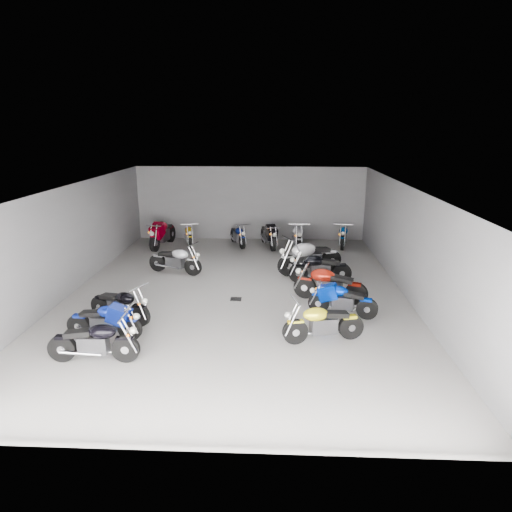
# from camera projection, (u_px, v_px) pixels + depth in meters

# --- Properties ---
(ground) EXTENTS (14.00, 14.00, 0.00)m
(ground) POSITION_uv_depth(u_px,v_px,m) (237.00, 293.00, 13.79)
(ground) COLOR gray
(ground) RESTS_ON ground
(wall_back) EXTENTS (10.00, 0.10, 3.20)m
(wall_back) POSITION_uv_depth(u_px,v_px,m) (250.00, 203.00, 20.08)
(wall_back) COLOR slate
(wall_back) RESTS_ON ground
(wall_left) EXTENTS (0.10, 14.00, 3.20)m
(wall_left) POSITION_uv_depth(u_px,v_px,m) (70.00, 240.00, 13.58)
(wall_left) COLOR slate
(wall_left) RESTS_ON ground
(wall_right) EXTENTS (0.10, 14.00, 3.20)m
(wall_right) POSITION_uv_depth(u_px,v_px,m) (409.00, 244.00, 13.14)
(wall_right) COLOR slate
(wall_right) RESTS_ON ground
(ceiling) EXTENTS (10.00, 14.00, 0.04)m
(ceiling) POSITION_uv_depth(u_px,v_px,m) (236.00, 187.00, 12.91)
(ceiling) COLOR black
(ceiling) RESTS_ON wall_back
(drain_grate) EXTENTS (0.32, 0.32, 0.01)m
(drain_grate) POSITION_uv_depth(u_px,v_px,m) (236.00, 299.00, 13.31)
(drain_grate) COLOR black
(drain_grate) RESTS_ON ground
(motorcycle_left_a) EXTENTS (1.96, 0.39, 0.86)m
(motorcycle_left_a) POSITION_uv_depth(u_px,v_px,m) (95.00, 341.00, 9.66)
(motorcycle_left_a) COLOR black
(motorcycle_left_a) RESTS_ON ground
(motorcycle_left_b) EXTENTS (1.86, 0.43, 0.82)m
(motorcycle_left_b) POSITION_uv_depth(u_px,v_px,m) (105.00, 321.00, 10.73)
(motorcycle_left_b) COLOR black
(motorcycle_left_b) RESTS_ON ground
(motorcycle_left_c) EXTENTS (1.78, 0.88, 0.83)m
(motorcycle_left_c) POSITION_uv_depth(u_px,v_px,m) (120.00, 305.00, 11.68)
(motorcycle_left_c) COLOR black
(motorcycle_left_c) RESTS_ON ground
(motorcycle_left_f) EXTENTS (1.93, 0.75, 0.88)m
(motorcycle_left_f) POSITION_uv_depth(u_px,v_px,m) (176.00, 260.00, 15.55)
(motorcycle_left_f) COLOR black
(motorcycle_left_f) RESTS_ON ground
(motorcycle_right_b) EXTENTS (1.93, 0.61, 0.86)m
(motorcycle_right_b) POSITION_uv_depth(u_px,v_px,m) (323.00, 323.00, 10.59)
(motorcycle_right_b) COLOR black
(motorcycle_right_b) RESTS_ON ground
(motorcycle_right_c) EXTENTS (1.80, 0.63, 0.81)m
(motorcycle_right_c) POSITION_uv_depth(u_px,v_px,m) (342.00, 300.00, 12.04)
(motorcycle_right_c) COLOR black
(motorcycle_right_c) RESTS_ON ground
(motorcycle_right_d) EXTENTS (2.07, 0.86, 0.95)m
(motorcycle_right_d) POSITION_uv_depth(u_px,v_px,m) (329.00, 284.00, 13.03)
(motorcycle_right_d) COLOR black
(motorcycle_right_d) RESTS_ON ground
(motorcycle_right_e) EXTENTS (2.04, 0.43, 0.89)m
(motorcycle_right_e) POSITION_uv_depth(u_px,v_px,m) (319.00, 268.00, 14.65)
(motorcycle_right_e) COLOR black
(motorcycle_right_e) RESTS_ON ground
(motorcycle_right_f) EXTENTS (2.24, 1.15, 1.05)m
(motorcycle_right_f) POSITION_uv_depth(u_px,v_px,m) (309.00, 257.00, 15.54)
(motorcycle_right_f) COLOR black
(motorcycle_right_f) RESTS_ON ground
(motorcycle_back_a) EXTENTS (0.61, 2.37, 1.05)m
(motorcycle_back_a) POSITION_uv_depth(u_px,v_px,m) (162.00, 234.00, 18.97)
(motorcycle_back_a) COLOR black
(motorcycle_back_a) RESTS_ON ground
(motorcycle_back_b) EXTENTS (0.60, 1.87, 0.83)m
(motorcycle_back_b) POSITION_uv_depth(u_px,v_px,m) (189.00, 234.00, 19.33)
(motorcycle_back_b) COLOR black
(motorcycle_back_b) RESTS_ON ground
(motorcycle_back_c) EXTENTS (0.79, 1.79, 0.82)m
(motorcycle_back_c) POSITION_uv_depth(u_px,v_px,m) (238.00, 235.00, 19.23)
(motorcycle_back_c) COLOR black
(motorcycle_back_c) RESTS_ON ground
(motorcycle_back_d) EXTENTS (0.71, 2.10, 0.94)m
(motorcycle_back_d) POSITION_uv_depth(u_px,v_px,m) (269.00, 235.00, 18.99)
(motorcycle_back_d) COLOR black
(motorcycle_back_d) RESTS_ON ground
(motorcycle_back_e) EXTENTS (0.44, 2.20, 0.97)m
(motorcycle_back_e) POSITION_uv_depth(u_px,v_px,m) (298.00, 236.00, 18.69)
(motorcycle_back_e) COLOR black
(motorcycle_back_e) RESTS_ON ground
(motorcycle_back_f) EXTENTS (0.54, 1.97, 0.87)m
(motorcycle_back_f) POSITION_uv_depth(u_px,v_px,m) (343.00, 235.00, 19.07)
(motorcycle_back_f) COLOR black
(motorcycle_back_f) RESTS_ON ground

